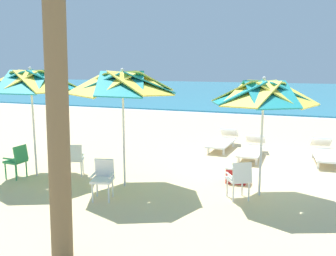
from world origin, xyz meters
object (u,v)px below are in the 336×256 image
at_px(beach_umbrella_2, 31,82).
at_px(sun_lounger_2, 223,141).
at_px(plastic_chair_0, 239,178).
at_px(beach_umbrella_1, 123,84).
at_px(plastic_chair_1, 103,177).
at_px(sun_lounger_1, 252,149).
at_px(palm_tree_2, 55,21).
at_px(cooler_box, 236,175).
at_px(sun_lounger_0, 324,153).
at_px(beach_umbrella_0, 264,94).
at_px(plastic_chair_2, 74,158).
at_px(plastic_chair_3, 17,159).

height_order(beach_umbrella_2, sun_lounger_2, beach_umbrella_2).
height_order(plastic_chair_0, beach_umbrella_1, beach_umbrella_1).
distance_m(beach_umbrella_2, sun_lounger_2, 6.56).
xyz_separation_m(plastic_chair_1, sun_lounger_1, (2.56, 4.72, -0.22)).
xyz_separation_m(plastic_chair_1, beach_umbrella_2, (-2.50, 0.85, 1.96)).
bearing_deg(plastic_chair_0, sun_lounger_2, 105.73).
bearing_deg(palm_tree_2, beach_umbrella_1, 101.27).
height_order(sun_lounger_1, sun_lounger_2, same).
xyz_separation_m(plastic_chair_0, plastic_chair_1, (-2.79, -0.93, 0.00)).
xyz_separation_m(plastic_chair_0, sun_lounger_2, (-1.31, 4.66, -0.22)).
distance_m(beach_umbrella_1, plastic_chair_1, 2.16).
relative_size(beach_umbrella_2, cooler_box, 5.67).
height_order(sun_lounger_0, sun_lounger_1, same).
distance_m(beach_umbrella_0, beach_umbrella_2, 5.70).
distance_m(beach_umbrella_2, cooler_box, 5.66).
bearing_deg(sun_lounger_1, beach_umbrella_2, -142.62).
bearing_deg(cooler_box, sun_lounger_0, 53.46).
relative_size(plastic_chair_2, sun_lounger_1, 0.40).
distance_m(plastic_chair_0, plastic_chair_2, 4.31).
bearing_deg(beach_umbrella_1, beach_umbrella_2, -179.01).
xyz_separation_m(plastic_chair_1, plastic_chair_2, (-1.52, 1.16, 0.00)).
xyz_separation_m(beach_umbrella_2, sun_lounger_2, (3.98, 4.74, -2.18)).
distance_m(beach_umbrella_0, cooler_box, 2.28).
distance_m(plastic_chair_1, sun_lounger_0, 6.82).
relative_size(sun_lounger_0, cooler_box, 4.38).
bearing_deg(plastic_chair_1, plastic_chair_3, 169.55).
relative_size(plastic_chair_0, cooler_box, 1.73).
height_order(plastic_chair_3, sun_lounger_1, plastic_chair_3).
bearing_deg(sun_lounger_0, cooler_box, -126.54).
height_order(beach_umbrella_1, cooler_box, beach_umbrella_1).
relative_size(plastic_chair_2, palm_tree_2, 0.15).
bearing_deg(palm_tree_2, plastic_chair_1, 106.80).
bearing_deg(sun_lounger_1, palm_tree_2, -104.80).
relative_size(beach_umbrella_1, sun_lounger_0, 1.29).
xyz_separation_m(beach_umbrella_1, cooler_box, (2.48, 1.17, -2.25)).
height_order(plastic_chair_0, plastic_chair_3, same).
height_order(beach_umbrella_2, plastic_chair_3, beach_umbrella_2).
relative_size(beach_umbrella_1, beach_umbrella_2, 0.99).
relative_size(beach_umbrella_2, plastic_chair_3, 3.27).
height_order(beach_umbrella_1, sun_lounger_0, beach_umbrella_1).
distance_m(beach_umbrella_2, plastic_chair_2, 2.21).
distance_m(beach_umbrella_0, plastic_chair_2, 5.02).
bearing_deg(plastic_chair_0, plastic_chair_2, 177.00).
relative_size(plastic_chair_0, beach_umbrella_2, 0.31).
bearing_deg(plastic_chair_1, beach_umbrella_0, 23.44).
xyz_separation_m(plastic_chair_0, plastic_chair_2, (-4.31, 0.23, 0.00)).
bearing_deg(plastic_chair_1, sun_lounger_1, 61.49).
bearing_deg(beach_umbrella_0, plastic_chair_3, -171.82).
height_order(plastic_chair_1, sun_lounger_0, plastic_chair_1).
distance_m(beach_umbrella_1, beach_umbrella_2, 2.56).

